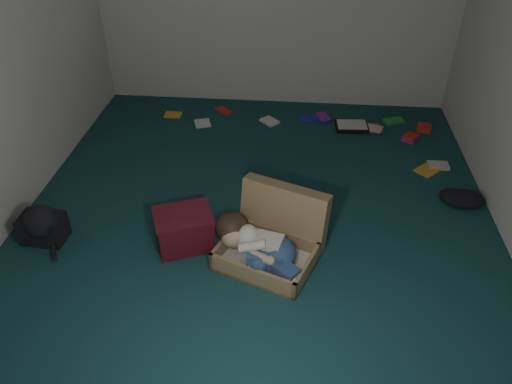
# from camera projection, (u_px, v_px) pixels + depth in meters

# --- Properties ---
(floor) EXTENTS (4.50, 4.50, 0.00)m
(floor) POSITION_uv_depth(u_px,v_px,m) (258.00, 215.00, 4.28)
(floor) COLOR #153C3E
(floor) RESTS_ON ground
(wall_front) EXTENTS (4.50, 0.00, 4.50)m
(wall_front) POSITION_uv_depth(u_px,v_px,m) (199.00, 324.00, 1.70)
(wall_front) COLOR silver
(wall_front) RESTS_ON ground
(suitcase) EXTENTS (0.89, 0.88, 0.51)m
(suitcase) POSITION_uv_depth(u_px,v_px,m) (274.00, 238.00, 3.80)
(suitcase) COLOR #977C53
(suitcase) RESTS_ON floor
(person) EXTENTS (0.68, 0.55, 0.32)m
(person) POSITION_uv_depth(u_px,v_px,m) (258.00, 246.00, 3.67)
(person) COLOR silver
(person) RESTS_ON suitcase
(maroon_bin) EXTENTS (0.54, 0.48, 0.30)m
(maroon_bin) POSITION_uv_depth(u_px,v_px,m) (184.00, 230.00, 3.88)
(maroon_bin) COLOR #501019
(maroon_bin) RESTS_ON floor
(backpack) EXTENTS (0.43, 0.35, 0.25)m
(backpack) POSITION_uv_depth(u_px,v_px,m) (43.00, 227.00, 3.95)
(backpack) COLOR black
(backpack) RESTS_ON floor
(clothing_pile) EXTENTS (0.44, 0.38, 0.13)m
(clothing_pile) POSITION_uv_depth(u_px,v_px,m) (453.00, 195.00, 4.40)
(clothing_pile) COLOR black
(clothing_pile) RESTS_ON floor
(paper_tray) EXTENTS (0.37, 0.29, 0.05)m
(paper_tray) POSITION_uv_depth(u_px,v_px,m) (352.00, 126.00, 5.52)
(paper_tray) COLOR black
(paper_tray) RESTS_ON floor
(book_scatter) EXTENTS (3.04, 1.31, 0.02)m
(book_scatter) POSITION_uv_depth(u_px,v_px,m) (326.00, 129.00, 5.50)
(book_scatter) COLOR gold
(book_scatter) RESTS_ON floor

